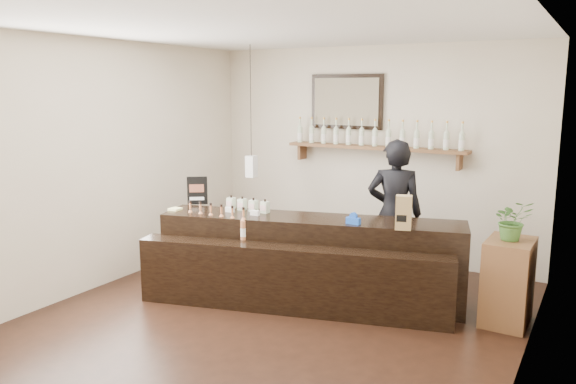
% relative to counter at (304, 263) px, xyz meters
% --- Properties ---
extents(ground, '(5.00, 5.00, 0.00)m').
position_rel_counter_xyz_m(ground, '(-0.03, -0.58, -0.42)').
color(ground, black).
rests_on(ground, ground).
extents(room_shell, '(5.00, 5.00, 5.00)m').
position_rel_counter_xyz_m(room_shell, '(-0.03, -0.58, 1.28)').
color(room_shell, beige).
rests_on(room_shell, ground).
extents(back_wall_decor, '(2.66, 0.96, 1.69)m').
position_rel_counter_xyz_m(back_wall_decor, '(-0.18, 1.79, 1.33)').
color(back_wall_decor, '#58331E').
rests_on(back_wall_decor, ground).
extents(counter, '(3.26, 1.69, 1.06)m').
position_rel_counter_xyz_m(counter, '(0.00, 0.00, 0.00)').
color(counter, black).
rests_on(counter, ground).
extents(promo_sign, '(0.21, 0.15, 0.33)m').
position_rel_counter_xyz_m(promo_sign, '(-1.48, 0.07, 0.64)').
color(promo_sign, black).
rests_on(promo_sign, counter).
extents(paper_bag, '(0.18, 0.15, 0.33)m').
position_rel_counter_xyz_m(paper_bag, '(1.03, 0.12, 0.64)').
color(paper_bag, olive).
rests_on(paper_bag, counter).
extents(tape_dispenser, '(0.15, 0.07, 0.12)m').
position_rel_counter_xyz_m(tape_dispenser, '(0.52, 0.08, 0.52)').
color(tape_dispenser, blue).
rests_on(tape_dispenser, counter).
extents(side_cabinet, '(0.43, 0.58, 0.83)m').
position_rel_counter_xyz_m(side_cabinet, '(1.97, 0.49, -0.01)').
color(side_cabinet, '#58331E').
rests_on(side_cabinet, ground).
extents(potted_plant, '(0.46, 0.44, 0.39)m').
position_rel_counter_xyz_m(potted_plant, '(1.97, 0.49, 0.60)').
color(potted_plant, '#3E6D2B').
rests_on(potted_plant, side_cabinet).
extents(shopkeeper, '(0.80, 0.65, 1.92)m').
position_rel_counter_xyz_m(shopkeeper, '(0.64, 0.97, 0.54)').
color(shopkeeper, black).
rests_on(shopkeeper, ground).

